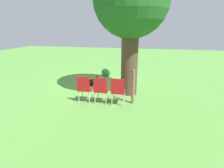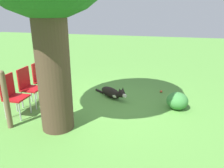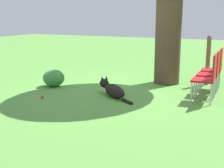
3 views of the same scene
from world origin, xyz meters
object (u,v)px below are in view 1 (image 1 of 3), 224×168
(red_chair_2, at_px, (118,90))
(tennis_ball, at_px, (86,76))
(fence_post, at_px, (133,87))
(red_chair_0, at_px, (84,87))
(dog, at_px, (92,82))
(red_chair_1, at_px, (101,89))
(oak_tree, at_px, (131,3))

(red_chair_2, relative_size, tennis_ball, 13.90)
(fence_post, height_order, red_chair_0, fence_post)
(tennis_ball, bearing_deg, red_chair_2, 35.99)
(dog, xyz_separation_m, red_chair_1, (1.86, 0.95, 0.39))
(dog, xyz_separation_m, red_chair_2, (1.86, 1.54, 0.39))
(red_chair_1, height_order, tennis_ball, red_chair_1)
(dog, height_order, red_chair_0, red_chair_0)
(red_chair_2, bearing_deg, tennis_ball, 34.80)
(red_chair_1, xyz_separation_m, tennis_ball, (-3.11, -1.67, -0.50))
(oak_tree, distance_m, red_chair_1, 3.11)
(red_chair_1, bearing_deg, fence_post, -78.52)
(fence_post, xyz_separation_m, red_chair_2, (0.24, -0.47, -0.07))
(red_chair_2, bearing_deg, fence_post, -64.47)
(oak_tree, relative_size, red_chair_2, 5.00)
(red_chair_0, distance_m, red_chair_2, 1.17)
(dog, distance_m, red_chair_1, 2.12)
(red_chair_0, relative_size, tennis_ball, 13.90)
(fence_post, relative_size, red_chair_0, 1.27)
(fence_post, bearing_deg, tennis_ball, -136.48)
(red_chair_2, bearing_deg, red_chair_1, 88.92)
(tennis_ball, bearing_deg, red_chair_1, 28.25)
(fence_post, height_order, tennis_ball, fence_post)
(oak_tree, distance_m, red_chair_2, 3.01)
(oak_tree, distance_m, tennis_ball, 4.53)
(oak_tree, relative_size, red_chair_1, 5.00)
(dog, height_order, tennis_ball, dog)
(dog, xyz_separation_m, red_chair_0, (1.86, 0.36, 0.39))
(oak_tree, bearing_deg, tennis_ball, -128.03)
(oak_tree, bearing_deg, dog, -111.32)
(dog, bearing_deg, tennis_ball, 64.47)
(fence_post, height_order, red_chair_1, fence_post)
(red_chair_0, distance_m, red_chair_1, 0.59)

